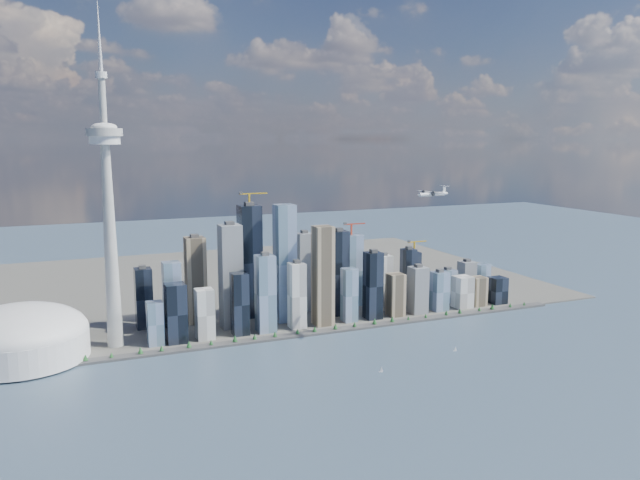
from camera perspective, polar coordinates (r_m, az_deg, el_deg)
name	(u,v)px	position (r m, az deg, el deg)	size (l,w,h in m)	color
ground	(359,388)	(898.96, 3.56, -13.33)	(4000.00, 4000.00, 0.00)	#364E5F
seawall	(296,335)	(1114.20, -2.16, -8.69)	(1100.00, 22.00, 4.00)	#383838
land	(232,282)	(1529.45, -8.07, -3.84)	(1400.00, 900.00, 3.00)	#4C4C47
shoreline_trees	(296,331)	(1112.14, -2.17, -8.36)	(960.53, 7.20, 8.80)	#3F2D1E
skyscraper_cluster	(310,282)	(1193.47, -0.95, -3.82)	(736.00, 142.00, 243.32)	black
needle_tower	(108,207)	(1062.12, -18.79, 2.86)	(56.00, 56.00, 550.50)	#9D9C98
dome_stadium	(21,337)	(1090.29, -25.63, -7.96)	(200.00, 200.00, 86.00)	silver
airplane	(433,194)	(1044.19, 10.26, 4.20)	(67.63, 60.06, 16.52)	silver
sailboat_west	(381,370)	(955.65, 5.61, -11.76)	(6.77, 3.57, 9.47)	white
sailboat_east	(455,349)	(1062.70, 12.26, -9.75)	(6.22, 3.18, 8.68)	white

